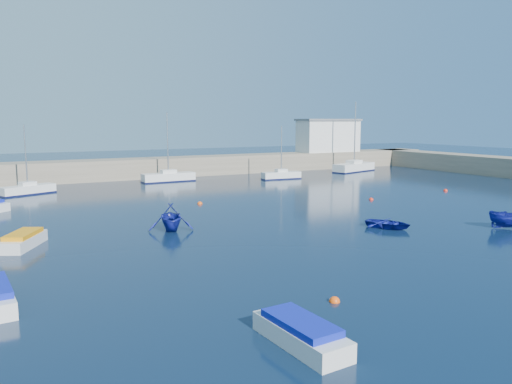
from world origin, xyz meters
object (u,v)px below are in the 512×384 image
motorboat_1 (23,240)px  dinghy_center (388,224)px  sailboat_6 (168,177)px  motorboat_3 (301,333)px  sailboat_7 (281,175)px  dinghy_left (171,217)px  sailboat_8 (354,167)px  harbor_office (328,136)px  sailboat_5 (28,189)px

motorboat_1 → dinghy_center: motorboat_1 is taller
sailboat_6 → motorboat_3: size_ratio=2.13×
sailboat_6 → sailboat_7: bearing=-109.0°
motorboat_1 → dinghy_left: bearing=29.5°
sailboat_8 → motorboat_1: (-47.05, -26.47, -0.24)m
motorboat_1 → dinghy_center: bearing=12.3°
harbor_office → motorboat_3: 66.01m
sailboat_6 → sailboat_7: size_ratio=1.25×
motorboat_1 → dinghy_left: (9.40, 0.32, 0.50)m
sailboat_7 → motorboat_3: (-24.78, -42.29, -0.09)m
motorboat_1 → sailboat_6: bearing=84.0°
sailboat_6 → sailboat_7: sailboat_6 is taller
harbor_office → motorboat_3: (-39.78, -52.47, -4.66)m
sailboat_5 → sailboat_8: bearing=-109.3°
sailboat_5 → sailboat_7: (30.36, -0.62, -0.00)m
sailboat_5 → motorboat_3: bearing=164.7°
dinghy_left → sailboat_8: bearing=50.2°
sailboat_7 → sailboat_6: bearing=77.5°
sailboat_6 → motorboat_1: bearing=144.9°
sailboat_8 → motorboat_3: size_ratio=2.55×
sailboat_5 → sailboat_6: sailboat_6 is taller
harbor_office → sailboat_5: (-45.35, -9.56, -4.57)m
motorboat_1 → harbor_office: bearing=62.8°
sailboat_5 → motorboat_3: (5.57, -42.91, -0.10)m
dinghy_center → sailboat_8: bearing=26.2°
sailboat_8 → motorboat_3: sailboat_8 is taller
sailboat_5 → dinghy_center: sailboat_5 is taller
dinghy_center → sailboat_7: bearing=45.2°
sailboat_8 → dinghy_left: 45.84m
sailboat_5 → dinghy_left: bearing=175.1°
sailboat_5 → sailboat_7: sailboat_5 is taller
sailboat_5 → motorboat_1: 23.87m
sailboat_8 → motorboat_3: 60.39m
dinghy_left → sailboat_7: bearing=60.5°
sailboat_8 → dinghy_center: sailboat_8 is taller
harbor_office → motorboat_1: harbor_office is taller
sailboat_7 → motorboat_1: sailboat_7 is taller
sailboat_6 → dinghy_left: size_ratio=2.42×
dinghy_center → dinghy_left: 15.41m
motorboat_3 → sailboat_5: bearing=93.7°
motorboat_3 → dinghy_left: (1.96, 19.43, 0.51)m
sailboat_6 → dinghy_left: (-8.89, -27.24, 0.34)m
sailboat_7 → dinghy_center: bearing=168.0°
sailboat_5 → sailboat_8: 45.26m
sailboat_5 → dinghy_center: 36.98m
sailboat_8 → dinghy_left: size_ratio=2.89×
dinghy_left → sailboat_6: bearing=87.4°
sailboat_6 → dinghy_center: (4.98, -33.92, -0.27)m
sailboat_5 → motorboat_3: sailboat_5 is taller
harbor_office → motorboat_1: bearing=-144.8°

